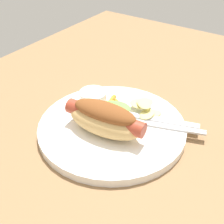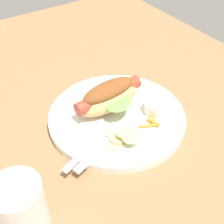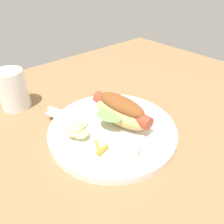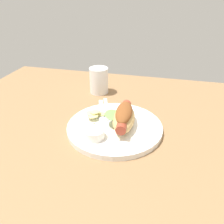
% 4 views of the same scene
% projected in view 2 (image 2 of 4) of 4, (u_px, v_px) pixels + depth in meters
% --- Properties ---
extents(ground_plane, '(1.20, 0.90, 0.02)m').
position_uv_depth(ground_plane, '(111.00, 126.00, 0.64)').
color(ground_plane, olive).
extents(plate, '(0.28, 0.28, 0.02)m').
position_uv_depth(plate, '(117.00, 117.00, 0.63)').
color(plate, white).
rests_on(plate, ground_plane).
extents(hot_dog, '(0.10, 0.15, 0.06)m').
position_uv_depth(hot_dog, '(109.00, 96.00, 0.62)').
color(hot_dog, tan).
rests_on(hot_dog, plate).
extents(sauce_ramekin, '(0.06, 0.06, 0.03)m').
position_uv_depth(sauce_ramekin, '(158.00, 107.00, 0.62)').
color(sauce_ramekin, white).
rests_on(sauce_ramekin, plate).
extents(fork, '(0.06, 0.14, 0.00)m').
position_uv_depth(fork, '(93.00, 145.00, 0.56)').
color(fork, silver).
rests_on(fork, plate).
extents(knife, '(0.06, 0.15, 0.00)m').
position_uv_depth(knife, '(105.00, 145.00, 0.56)').
color(knife, silver).
rests_on(knife, plate).
extents(chips_pile, '(0.06, 0.08, 0.02)m').
position_uv_depth(chips_pile, '(124.00, 137.00, 0.56)').
color(chips_pile, '#DAD079').
rests_on(chips_pile, plate).
extents(carrot_garnish, '(0.03, 0.04, 0.01)m').
position_uv_depth(carrot_garnish, '(152.00, 124.00, 0.60)').
color(carrot_garnish, orange).
rests_on(carrot_garnish, plate).
extents(drinking_cup, '(0.07, 0.07, 0.10)m').
position_uv_depth(drinking_cup, '(21.00, 209.00, 0.43)').
color(drinking_cup, white).
rests_on(drinking_cup, ground_plane).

